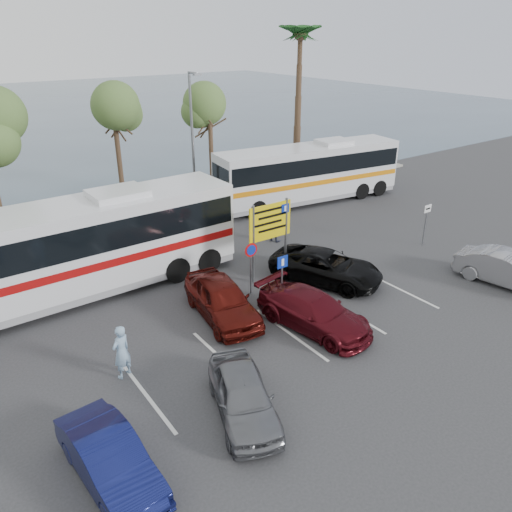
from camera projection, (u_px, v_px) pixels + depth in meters
ground at (297, 313)px, 19.97m from camera, size 120.00×120.00×0.00m
kerb_strip at (150, 214)px, 30.29m from camera, size 44.00×2.40×0.15m
seawall at (136, 202)px, 31.68m from camera, size 48.00×0.80×0.60m
tree_mid at (113, 104)px, 26.76m from camera, size 3.20×3.20×8.00m
tree_right at (209, 105)px, 30.14m from camera, size 3.20×3.20×7.40m
palm_tree at (300, 37)px, 32.30m from camera, size 4.80×4.80×11.20m
street_lamp_right at (193, 135)px, 29.64m from camera, size 0.45×1.15×8.01m
direction_sign at (270, 227)px, 21.85m from camera, size 2.20×0.12×3.60m
sign_no_stop at (251, 260)px, 20.76m from camera, size 0.60×0.08×2.35m
sign_parking at (282, 274)px, 19.84m from camera, size 0.50×0.07×2.25m
sign_taxi at (426, 219)px, 25.66m from camera, size 0.50×0.07×2.20m
lane_markings at (291, 333)px, 18.62m from camera, size 12.02×4.20×0.01m
coach_bus_left at (76, 252)px, 20.52m from camera, size 13.74×3.18×4.27m
coach_bus_right at (309, 175)px, 32.08m from camera, size 12.62×4.29×3.86m
car_silver_a at (243, 396)px, 14.46m from camera, size 2.85×4.25×1.34m
car_blue at (110, 459)px, 12.35m from camera, size 1.67×4.06×1.31m
car_maroon at (314, 311)px, 18.73m from camera, size 2.72×5.02×1.38m
car_red at (222, 299)px, 19.38m from camera, size 2.49×4.79×1.56m
suv_black at (326, 267)px, 22.23m from camera, size 4.18×5.51×1.39m
car_silver_b at (508, 269)px, 21.88m from camera, size 2.41×4.67×1.47m
pedestrian_near at (121, 352)px, 15.96m from camera, size 0.81×0.68×1.88m
pedestrian_far at (274, 226)px, 26.45m from camera, size 0.80×0.92×1.61m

